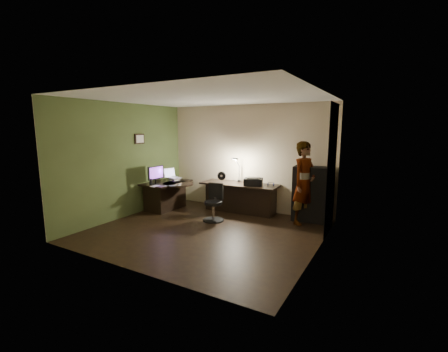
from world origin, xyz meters
The scene contains 27 objects.
floor centered at (0.00, 0.00, -0.01)m, with size 4.50×4.00×0.01m, color black.
ceiling centered at (0.00, 0.00, 2.71)m, with size 4.50×4.00×0.01m, color silver.
wall_back centered at (0.00, 2.00, 1.35)m, with size 4.50×0.01×2.70m, color #C1AD89.
wall_front centered at (0.00, -2.00, 1.35)m, with size 4.50×0.01×2.70m, color #C1AD89.
wall_left centered at (-2.25, 0.00, 1.35)m, with size 0.01×4.00×2.70m, color #C1AD89.
wall_right centered at (2.25, 0.00, 1.35)m, with size 0.01×4.00×2.70m, color #C1AD89.
green_wall_overlay centered at (-2.24, 0.00, 1.35)m, with size 0.00×4.00×2.70m, color #495C2D.
arched_doorway centered at (2.24, 1.15, 1.30)m, with size 0.01×0.90×2.60m, color black.
french_door centered at (2.24, -0.55, 1.05)m, with size 0.02×0.92×2.10m, color white.
framed_picture centered at (-2.22, 0.45, 1.85)m, with size 0.04×0.30×0.25m, color black.
desk_left centered at (-1.81, 0.93, 0.36)m, with size 0.78×1.26×0.73m, color black.
desk_right centered at (-0.03, 1.62, 0.37)m, with size 1.97×0.69×0.74m, color black.
cabinet centered at (1.74, 1.78, 0.63)m, with size 0.84×0.42×1.26m, color black.
laptop_stand centered at (-1.68, 1.11, 0.77)m, with size 0.24×0.20×0.10m, color silver.
laptop centered at (-1.68, 1.11, 0.94)m, with size 0.35×0.33×0.24m, color silver.
monitor centered at (-1.84, 0.56, 0.89)m, with size 0.10×0.51×0.34m, color black.
mouse centered at (-1.21, 0.70, 0.73)m, with size 0.05×0.08×0.03m, color silver.
phone centered at (-1.29, 0.85, 0.72)m, with size 0.06×0.12×0.01m, color black.
pen centered at (-1.14, 1.09, 0.72)m, with size 0.01×0.13×0.01m, color black.
speaker centered at (-1.82, 0.37, 0.81)m, with size 0.07×0.07×0.18m, color black.
notepad centered at (-1.68, 0.37, 0.72)m, with size 0.16×0.22×0.01m, color silver.
desk_fan centered at (-0.36, 1.32, 0.89)m, with size 0.21×0.11×0.33m, color black.
headphones centered at (0.75, 1.77, 0.77)m, with size 0.18×0.08×0.09m, color navy.
printer centered at (0.36, 1.60, 0.83)m, with size 0.44×0.34×0.19m, color black.
desk_lamp centered at (-0.14, 1.83, 1.08)m, with size 0.17×0.31×0.69m, color black.
office_chair centered at (-0.22, 0.68, 0.43)m, with size 0.48×0.48×0.86m, color black.
person centered at (1.62, 1.52, 0.92)m, with size 0.66×0.44×1.83m, color #D8A88C.
Camera 1 is at (3.29, -4.99, 2.13)m, focal length 24.00 mm.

